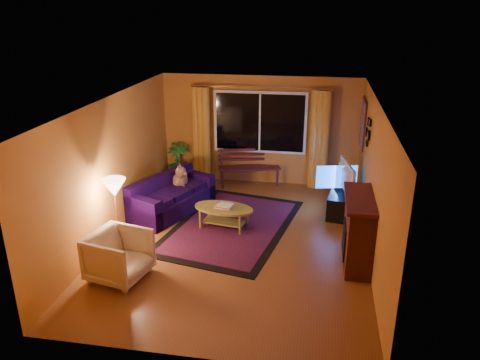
% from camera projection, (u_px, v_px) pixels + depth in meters
% --- Properties ---
extents(floor, '(4.50, 6.00, 0.02)m').
position_uv_depth(floor, '(237.00, 241.00, 8.39)').
color(floor, brown).
rests_on(floor, ground).
extents(ceiling, '(4.50, 6.00, 0.02)m').
position_uv_depth(ceiling, '(237.00, 102.00, 7.50)').
color(ceiling, white).
rests_on(ceiling, ground).
extents(wall_back, '(4.50, 0.02, 2.50)m').
position_uv_depth(wall_back, '(260.00, 131.00, 10.72)').
color(wall_back, '#C47B2F').
rests_on(wall_back, ground).
extents(wall_left, '(0.02, 6.00, 2.50)m').
position_uv_depth(wall_left, '(112.00, 168.00, 8.30)').
color(wall_left, '#C47B2F').
rests_on(wall_left, ground).
extents(wall_right, '(0.02, 6.00, 2.50)m').
position_uv_depth(wall_right, '(374.00, 183.00, 7.59)').
color(wall_right, '#C47B2F').
rests_on(wall_right, ground).
extents(window, '(2.00, 0.02, 1.30)m').
position_uv_depth(window, '(260.00, 123.00, 10.58)').
color(window, black).
rests_on(window, wall_back).
extents(curtain_rod, '(3.20, 0.03, 0.03)m').
position_uv_depth(curtain_rod, '(260.00, 88.00, 10.26)').
color(curtain_rod, '#BF8C3F').
rests_on(curtain_rod, wall_back).
extents(curtain_left, '(0.36, 0.36, 2.24)m').
position_uv_depth(curtain_left, '(202.00, 135.00, 10.86)').
color(curtain_left, gold).
rests_on(curtain_left, ground).
extents(curtain_right, '(0.36, 0.36, 2.24)m').
position_uv_depth(curtain_right, '(319.00, 140.00, 10.43)').
color(curtain_right, gold).
rests_on(curtain_right, ground).
extents(bench, '(1.47, 0.80, 0.42)m').
position_uv_depth(bench, '(249.00, 176.00, 10.88)').
color(bench, '#3A141D').
rests_on(bench, ground).
extents(potted_plant, '(0.55, 0.55, 0.92)m').
position_uv_depth(potted_plant, '(178.00, 162.00, 11.06)').
color(potted_plant, '#235B1E').
rests_on(potted_plant, ground).
extents(sofa, '(1.47, 2.02, 0.75)m').
position_uv_depth(sofa, '(172.00, 195.00, 9.40)').
color(sofa, '#140332').
rests_on(sofa, ground).
extents(dog, '(0.41, 0.49, 0.46)m').
position_uv_depth(dog, '(180.00, 177.00, 9.70)').
color(dog, '#885747').
rests_on(dog, sofa).
extents(armchair, '(0.92, 0.96, 0.83)m').
position_uv_depth(armchair, '(119.00, 254.00, 7.11)').
color(armchair, '#CEB291').
rests_on(armchair, ground).
extents(floor_lamp, '(0.27, 0.27, 1.29)m').
position_uv_depth(floor_lamp, '(117.00, 216.00, 7.83)').
color(floor_lamp, '#BF8C3F').
rests_on(floor_lamp, ground).
extents(rug, '(2.60, 3.53, 0.02)m').
position_uv_depth(rug, '(232.00, 226.00, 8.91)').
color(rug, maroon).
rests_on(rug, ground).
extents(coffee_table, '(1.31, 1.31, 0.42)m').
position_uv_depth(coffee_table, '(224.00, 217.00, 8.81)').
color(coffee_table, olive).
rests_on(coffee_table, ground).
extents(tv_console, '(0.55, 1.16, 0.46)m').
position_uv_depth(tv_console, '(340.00, 202.00, 9.44)').
color(tv_console, black).
rests_on(tv_console, ground).
extents(television, '(0.34, 1.03, 0.59)m').
position_uv_depth(television, '(342.00, 177.00, 9.26)').
color(television, black).
rests_on(television, tv_console).
extents(fireplace, '(0.40, 1.20, 1.10)m').
position_uv_depth(fireplace, '(358.00, 232.00, 7.50)').
color(fireplace, maroon).
rests_on(fireplace, ground).
extents(mirror_cluster, '(0.06, 0.60, 0.56)m').
position_uv_depth(mirror_cluster, '(367.00, 130.00, 8.60)').
color(mirror_cluster, black).
rests_on(mirror_cluster, wall_right).
extents(painting, '(0.04, 0.76, 0.96)m').
position_uv_depth(painting, '(363.00, 123.00, 9.71)').
color(painting, orange).
rests_on(painting, wall_right).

